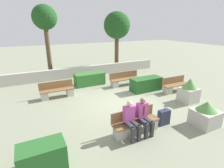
{
  "coord_description": "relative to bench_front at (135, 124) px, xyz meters",
  "views": [
    {
      "loc": [
        -3.96,
        -6.88,
        3.69
      ],
      "look_at": [
        -0.22,
        0.5,
        0.9
      ],
      "focal_mm": 28.0,
      "sensor_mm": 36.0,
      "label": 1
    }
  ],
  "objects": [
    {
      "name": "perimeter_wall",
      "position": [
        0.74,
        7.93,
        0.05
      ],
      "size": [
        12.24,
        0.3,
        0.75
      ],
      "color": "#B7B2A8",
      "rests_on": "ground_plane"
    },
    {
      "name": "ground_plane",
      "position": [
        0.74,
        2.39,
        -0.32
      ],
      "size": [
        60.0,
        60.0,
        0.0
      ],
      "primitive_type": "plane",
      "color": "gray"
    },
    {
      "name": "suitcase",
      "position": [
        1.29,
        -0.05,
        -0.02
      ],
      "size": [
        0.47,
        0.23,
        0.81
      ],
      "color": "#282D42",
      "rests_on": "ground_plane"
    },
    {
      "name": "person_seated_woman",
      "position": [
        -0.31,
        -0.14,
        0.4
      ],
      "size": [
        0.38,
        0.63,
        1.32
      ],
      "color": "#333338",
      "rests_on": "ground_plane"
    },
    {
      "name": "planter_corner_left",
      "position": [
        3.93,
        1.07,
        0.25
      ],
      "size": [
        0.8,
        0.8,
        1.21
      ],
      "color": "#B7B2A8",
      "rests_on": "ground_plane"
    },
    {
      "name": "bench_back",
      "position": [
        -1.89,
        4.6,
        0.0
      ],
      "size": [
        1.79,
        0.49,
        0.85
      ],
      "rotation": [
        0.0,
        0.0,
        -0.13
      ],
      "color": "brown",
      "rests_on": "ground_plane"
    },
    {
      "name": "hedge_block_mid_left",
      "position": [
        -3.17,
        -0.26,
        0.04
      ],
      "size": [
        1.22,
        0.7,
        0.72
      ],
      "color": "#286028",
      "rests_on": "ground_plane"
    },
    {
      "name": "bench_right_side",
      "position": [
        2.38,
        4.69,
        0.01
      ],
      "size": [
        2.04,
        0.49,
        0.85
      ],
      "rotation": [
        0.0,
        0.0,
        0.09
      ],
      "color": "brown",
      "rests_on": "ground_plane"
    },
    {
      "name": "bench_front",
      "position": [
        0.0,
        0.0,
        0.0
      ],
      "size": [
        1.77,
        0.49,
        0.85
      ],
      "color": "brown",
      "rests_on": "ground_plane"
    },
    {
      "name": "person_seated_man",
      "position": [
        0.24,
        -0.14,
        0.4
      ],
      "size": [
        0.38,
        0.63,
        1.31
      ],
      "color": "#333338",
      "rests_on": "ground_plane"
    },
    {
      "name": "hedge_block_near_right",
      "position": [
        3.0,
        3.31,
        0.06
      ],
      "size": [
        1.87,
        0.76,
        0.78
      ],
      "color": "#235623",
      "rests_on": "ground_plane"
    },
    {
      "name": "tree_leftmost",
      "position": [
        -1.54,
        9.21,
        3.73
      ],
      "size": [
        1.72,
        1.72,
        5.08
      ],
      "color": "brown",
      "rests_on": "ground_plane"
    },
    {
      "name": "bench_left_side",
      "position": [
        4.4,
        2.38,
        -0.0
      ],
      "size": [
        1.69,
        0.48,
        0.85
      ],
      "rotation": [
        0.0,
        0.0,
        -0.16
      ],
      "color": "brown",
      "rests_on": "ground_plane"
    },
    {
      "name": "hedge_block_near_left",
      "position": [
        0.37,
        5.82,
        0.06
      ],
      "size": [
        1.89,
        0.82,
        0.77
      ],
      "color": "#33702D",
      "rests_on": "ground_plane"
    },
    {
      "name": "planter_corner_right",
      "position": [
        2.66,
        -0.8,
        0.14
      ],
      "size": [
        0.88,
        0.88,
        0.98
      ],
      "color": "#B7B2A8",
      "rests_on": "ground_plane"
    },
    {
      "name": "tree_center_left",
      "position": [
        3.93,
        8.73,
        3.28
      ],
      "size": [
        2.17,
        2.17,
        4.77
      ],
      "color": "brown",
      "rests_on": "ground_plane"
    }
  ]
}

